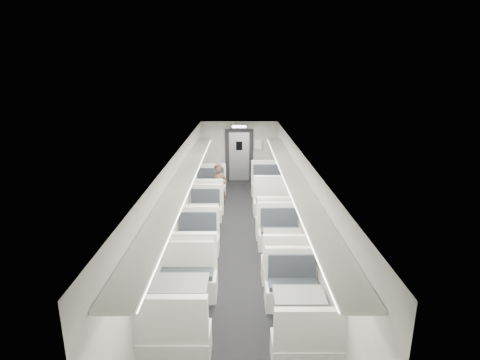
{
  "coord_description": "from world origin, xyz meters",
  "views": [
    {
      "loc": [
        0.02,
        -8.71,
        4.23
      ],
      "look_at": [
        0.03,
        1.76,
        1.23
      ],
      "focal_mm": 28.0,
      "sensor_mm": 36.0,
      "label": 1
    }
  ],
  "objects_px": {
    "passenger": "(219,188)",
    "vestibule_door": "(239,156)",
    "booth_left_c": "(194,253)",
    "booth_right_c": "(282,247)",
    "booth_right_b": "(274,212)",
    "booth_left_a": "(209,193)",
    "booth_left_d": "(181,303)",
    "exit_sign": "(239,126)",
    "booth_right_d": "(298,312)",
    "booth_right_a": "(269,191)",
    "booth_left_b": "(203,218)"
  },
  "relations": [
    {
      "from": "booth_left_a",
      "to": "passenger",
      "type": "height_order",
      "value": "passenger"
    },
    {
      "from": "booth_left_a",
      "to": "booth_right_c",
      "type": "distance_m",
      "value": 4.5
    },
    {
      "from": "passenger",
      "to": "booth_left_c",
      "type": "bearing_deg",
      "value": -73.37
    },
    {
      "from": "booth_right_b",
      "to": "passenger",
      "type": "relative_size",
      "value": 1.41
    },
    {
      "from": "booth_right_b",
      "to": "exit_sign",
      "type": "bearing_deg",
      "value": 103.74
    },
    {
      "from": "booth_right_b",
      "to": "vestibule_door",
      "type": "bearing_deg",
      "value": 102.32
    },
    {
      "from": "booth_left_c",
      "to": "exit_sign",
      "type": "relative_size",
      "value": 3.37
    },
    {
      "from": "booth_right_c",
      "to": "passenger",
      "type": "bearing_deg",
      "value": 116.44
    },
    {
      "from": "booth_right_a",
      "to": "booth_right_b",
      "type": "relative_size",
      "value": 1.02
    },
    {
      "from": "booth_right_d",
      "to": "booth_right_c",
      "type": "bearing_deg",
      "value": 90.0
    },
    {
      "from": "passenger",
      "to": "exit_sign",
      "type": "height_order",
      "value": "exit_sign"
    },
    {
      "from": "booth_left_a",
      "to": "booth_right_d",
      "type": "bearing_deg",
      "value": -72.76
    },
    {
      "from": "booth_left_a",
      "to": "booth_left_c",
      "type": "xyz_separation_m",
      "value": [
        0.0,
        -4.29,
        -0.0
      ]
    },
    {
      "from": "booth_left_a",
      "to": "passenger",
      "type": "bearing_deg",
      "value": -63.7
    },
    {
      "from": "booth_left_b",
      "to": "booth_right_a",
      "type": "bearing_deg",
      "value": 49.26
    },
    {
      "from": "booth_left_c",
      "to": "booth_right_c",
      "type": "bearing_deg",
      "value": 7.57
    },
    {
      "from": "booth_right_d",
      "to": "vestibule_door",
      "type": "distance_m",
      "value": 9.32
    },
    {
      "from": "booth_left_a",
      "to": "exit_sign",
      "type": "xyz_separation_m",
      "value": [
        1.0,
        2.3,
        1.9
      ]
    },
    {
      "from": "booth_left_a",
      "to": "booth_right_a",
      "type": "distance_m",
      "value": 2.01
    },
    {
      "from": "booth_right_b",
      "to": "booth_right_c",
      "type": "bearing_deg",
      "value": -90.0
    },
    {
      "from": "booth_left_b",
      "to": "booth_left_c",
      "type": "height_order",
      "value": "booth_left_c"
    },
    {
      "from": "passenger",
      "to": "vestibule_door",
      "type": "relative_size",
      "value": 0.75
    },
    {
      "from": "booth_right_b",
      "to": "booth_right_d",
      "type": "bearing_deg",
      "value": -90.0
    },
    {
      "from": "booth_left_d",
      "to": "exit_sign",
      "type": "height_order",
      "value": "exit_sign"
    },
    {
      "from": "booth_left_d",
      "to": "booth_right_a",
      "type": "xyz_separation_m",
      "value": [
        2.0,
        6.41,
        -0.01
      ]
    },
    {
      "from": "booth_left_a",
      "to": "booth_left_b",
      "type": "height_order",
      "value": "booth_left_a"
    },
    {
      "from": "booth_left_c",
      "to": "booth_right_c",
      "type": "height_order",
      "value": "booth_right_c"
    },
    {
      "from": "booth_right_a",
      "to": "booth_right_d",
      "type": "xyz_separation_m",
      "value": [
        0.0,
        -6.62,
        -0.04
      ]
    },
    {
      "from": "booth_left_b",
      "to": "vestibule_door",
      "type": "distance_m",
      "value": 5.09
    },
    {
      "from": "booth_left_a",
      "to": "vestibule_door",
      "type": "height_order",
      "value": "vestibule_door"
    },
    {
      "from": "booth_left_a",
      "to": "booth_left_c",
      "type": "height_order",
      "value": "booth_left_a"
    },
    {
      "from": "booth_right_a",
      "to": "vestibule_door",
      "type": "relative_size",
      "value": 1.08
    },
    {
      "from": "passenger",
      "to": "vestibule_door",
      "type": "bearing_deg",
      "value": 102.7
    },
    {
      "from": "booth_left_a",
      "to": "booth_right_b",
      "type": "xyz_separation_m",
      "value": [
        2.0,
        -1.79,
        0.02
      ]
    },
    {
      "from": "booth_left_a",
      "to": "booth_left_c",
      "type": "relative_size",
      "value": 1.01
    },
    {
      "from": "booth_left_c",
      "to": "booth_right_d",
      "type": "relative_size",
      "value": 1.02
    },
    {
      "from": "booth_left_a",
      "to": "booth_right_c",
      "type": "bearing_deg",
      "value": -63.59
    },
    {
      "from": "booth_left_b",
      "to": "booth_right_a",
      "type": "relative_size",
      "value": 0.87
    },
    {
      "from": "booth_left_b",
      "to": "booth_right_d",
      "type": "distance_m",
      "value": 4.74
    },
    {
      "from": "booth_left_a",
      "to": "booth_right_b",
      "type": "bearing_deg",
      "value": -41.77
    },
    {
      "from": "booth_right_b",
      "to": "vestibule_door",
      "type": "distance_m",
      "value": 4.73
    },
    {
      "from": "booth_left_c",
      "to": "booth_right_b",
      "type": "relative_size",
      "value": 0.95
    },
    {
      "from": "booth_left_a",
      "to": "booth_right_c",
      "type": "relative_size",
      "value": 1.01
    },
    {
      "from": "booth_right_b",
      "to": "booth_right_d",
      "type": "xyz_separation_m",
      "value": [
        0.0,
        -4.66,
        -0.03
      ]
    },
    {
      "from": "vestibule_door",
      "to": "booth_left_b",
      "type": "bearing_deg",
      "value": -101.44
    },
    {
      "from": "booth_right_c",
      "to": "booth_left_d",
      "type": "bearing_deg",
      "value": -132.18
    },
    {
      "from": "booth_left_a",
      "to": "booth_right_d",
      "type": "xyz_separation_m",
      "value": [
        2.0,
        -6.45,
        -0.01
      ]
    },
    {
      "from": "booth_left_c",
      "to": "booth_right_c",
      "type": "relative_size",
      "value": 1.0
    },
    {
      "from": "booth_right_a",
      "to": "booth_right_d",
      "type": "height_order",
      "value": "booth_right_a"
    },
    {
      "from": "booth_right_d",
      "to": "vestibule_door",
      "type": "bearing_deg",
      "value": 96.18
    }
  ]
}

